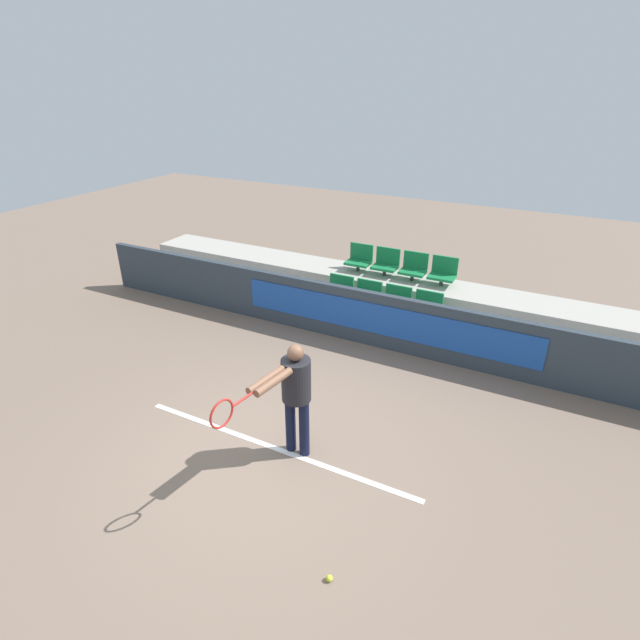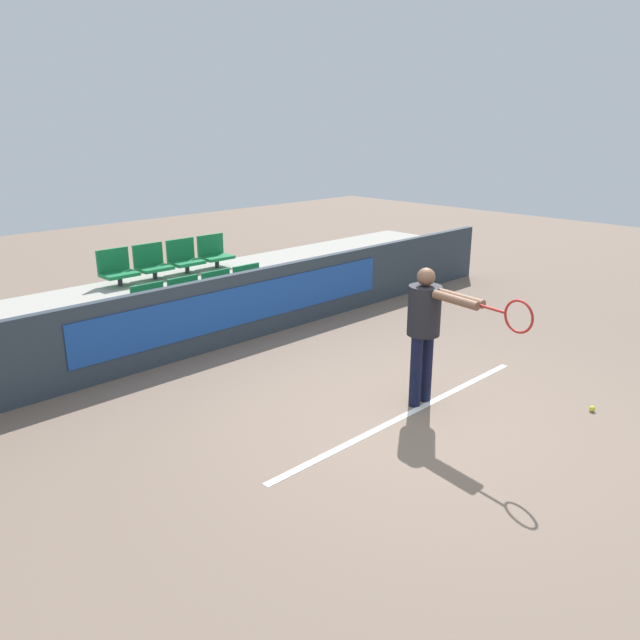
# 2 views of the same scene
# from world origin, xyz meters

# --- Properties ---
(ground_plane) EXTENTS (30.00, 30.00, 0.00)m
(ground_plane) POSITION_xyz_m (0.00, 0.00, 0.00)
(ground_plane) COLOR #7A6656
(court_baseline) EXTENTS (4.04, 0.08, 0.01)m
(court_baseline) POSITION_xyz_m (0.00, 0.18, 0.00)
(court_baseline) COLOR white
(court_baseline) RESTS_ON ground
(barrier_wall) EXTENTS (12.00, 0.14, 1.01)m
(barrier_wall) POSITION_xyz_m (0.01, 3.35, 0.51)
(barrier_wall) COLOR #2D3842
(barrier_wall) RESTS_ON ground
(bleacher_tier_front) EXTENTS (11.60, 0.95, 0.36)m
(bleacher_tier_front) POSITION_xyz_m (0.00, 3.90, 0.18)
(bleacher_tier_front) COLOR #ADA89E
(bleacher_tier_front) RESTS_ON ground
(bleacher_tier_middle) EXTENTS (11.60, 0.95, 0.72)m
(bleacher_tier_middle) POSITION_xyz_m (0.00, 4.86, 0.36)
(bleacher_tier_middle) COLOR #ADA89E
(bleacher_tier_middle) RESTS_ON ground
(stadium_chair_0) EXTENTS (0.50, 0.37, 0.53)m
(stadium_chair_0) POSITION_xyz_m (-0.87, 4.02, 0.61)
(stadium_chair_0) COLOR #333333
(stadium_chair_0) RESTS_ON bleacher_tier_front
(stadium_chair_1) EXTENTS (0.50, 0.37, 0.53)m
(stadium_chair_1) POSITION_xyz_m (-0.29, 4.02, 0.61)
(stadium_chair_1) COLOR #333333
(stadium_chair_1) RESTS_ON bleacher_tier_front
(stadium_chair_2) EXTENTS (0.50, 0.37, 0.53)m
(stadium_chair_2) POSITION_xyz_m (0.29, 4.02, 0.61)
(stadium_chair_2) COLOR #333333
(stadium_chair_2) RESTS_ON bleacher_tier_front
(stadium_chair_3) EXTENTS (0.50, 0.37, 0.53)m
(stadium_chair_3) POSITION_xyz_m (0.87, 4.02, 0.61)
(stadium_chair_3) COLOR #333333
(stadium_chair_3) RESTS_ON bleacher_tier_front
(stadium_chair_4) EXTENTS (0.50, 0.37, 0.53)m
(stadium_chair_4) POSITION_xyz_m (-0.87, 4.97, 0.97)
(stadium_chair_4) COLOR #333333
(stadium_chair_4) RESTS_ON bleacher_tier_middle
(stadium_chair_5) EXTENTS (0.50, 0.37, 0.53)m
(stadium_chair_5) POSITION_xyz_m (-0.29, 4.97, 0.97)
(stadium_chair_5) COLOR #333333
(stadium_chair_5) RESTS_ON bleacher_tier_middle
(stadium_chair_6) EXTENTS (0.50, 0.37, 0.53)m
(stadium_chair_6) POSITION_xyz_m (0.29, 4.97, 0.97)
(stadium_chair_6) COLOR #333333
(stadium_chair_6) RESTS_ON bleacher_tier_middle
(stadium_chair_7) EXTENTS (0.50, 0.37, 0.53)m
(stadium_chair_7) POSITION_xyz_m (0.87, 4.97, 0.97)
(stadium_chair_7) COLOR #333333
(stadium_chair_7) RESTS_ON bleacher_tier_middle
(tennis_player) EXTENTS (0.39, 1.53, 1.56)m
(tennis_player) POSITION_xyz_m (0.31, 0.20, 0.98)
(tennis_player) COLOR black
(tennis_player) RESTS_ON ground
(tennis_ball) EXTENTS (0.07, 0.07, 0.07)m
(tennis_ball) POSITION_xyz_m (1.49, -1.20, 0.03)
(tennis_ball) COLOR #CCDB33
(tennis_ball) RESTS_ON ground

